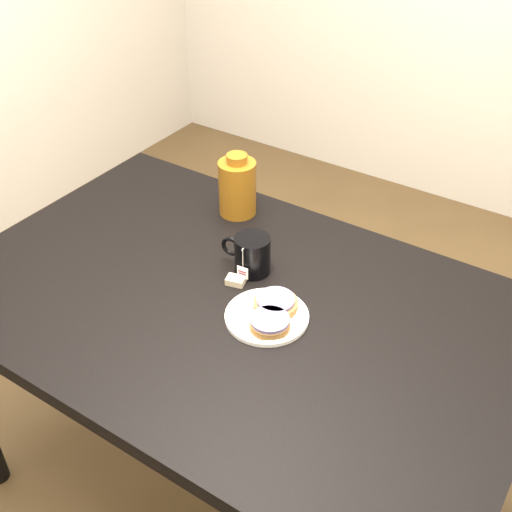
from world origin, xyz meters
name	(u,v)px	position (x,y,z in m)	size (l,w,h in m)	color
ground_plane	(239,484)	(0.00, 0.00, 0.00)	(4.00, 4.00, 0.00)	brown
table	(234,325)	(0.00, 0.00, 0.67)	(1.40, 0.90, 0.75)	black
plate	(267,316)	(0.10, -0.01, 0.76)	(0.20, 0.20, 0.01)	white
bagel_back	(276,303)	(0.11, 0.02, 0.77)	(0.14, 0.14, 0.03)	brown
bagel_front	(270,323)	(0.13, -0.04, 0.77)	(0.13, 0.13, 0.03)	brown
mug	(252,254)	(-0.03, 0.12, 0.80)	(0.14, 0.10, 0.10)	black
teabag_pouch	(236,281)	(-0.03, 0.05, 0.76)	(0.04, 0.03, 0.02)	#C6B793
bagel_package	(237,187)	(-0.21, 0.33, 0.83)	(0.14, 0.14, 0.18)	#552F0B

